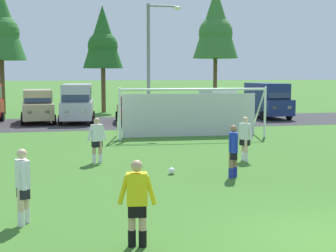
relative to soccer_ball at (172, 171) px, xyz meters
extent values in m
plane|color=#3D7028|center=(1.76, 8.32, -0.11)|extent=(400.00, 400.00, 0.00)
cube|color=#333335|center=(1.76, 16.63, -0.11)|extent=(52.00, 8.40, 0.01)
sphere|color=white|center=(0.00, 0.00, 0.00)|extent=(0.22, 0.22, 0.22)
sphere|color=black|center=(0.00, 0.00, 0.00)|extent=(0.08, 0.08, 0.08)
sphere|color=red|center=(0.06, 0.00, 0.00)|extent=(0.07, 0.07, 0.07)
cylinder|color=white|center=(6.60, 7.76, 1.11)|extent=(0.12, 0.12, 2.44)
cylinder|color=white|center=(-0.71, 8.07, 1.11)|extent=(0.12, 0.12, 2.44)
cylinder|color=white|center=(2.94, 7.91, 2.33)|extent=(7.32, 0.43, 0.12)
cylinder|color=white|center=(6.64, 8.66, 1.23)|extent=(0.17, 1.95, 2.46)
cylinder|color=white|center=(-0.68, 8.97, 1.23)|extent=(0.17, 1.95, 2.46)
cube|color=silver|center=(2.99, 8.91, 0.99)|extent=(6.95, 0.33, 2.20)
cylinder|color=tan|center=(-2.15, -6.11, 0.29)|extent=(0.14, 0.14, 0.80)
cylinder|color=tan|center=(-1.95, -6.16, 0.29)|extent=(0.14, 0.14, 0.80)
cylinder|color=black|center=(-2.15, -6.11, 0.05)|extent=(0.15, 0.15, 0.32)
cylinder|color=black|center=(-1.95, -6.16, 0.05)|extent=(0.15, 0.15, 0.32)
cube|color=black|center=(-2.05, -6.13, 0.61)|extent=(0.36, 0.26, 0.28)
cube|color=yellow|center=(-2.05, -6.13, 0.99)|extent=(0.41, 0.28, 0.60)
sphere|color=tan|center=(-2.05, -6.13, 1.42)|extent=(0.22, 0.22, 0.22)
cylinder|color=yellow|center=(-2.29, -6.06, 0.97)|extent=(0.24, 0.12, 0.55)
cylinder|color=yellow|center=(-1.81, -6.20, 0.97)|extent=(0.24, 0.12, 0.55)
cylinder|color=beige|center=(-4.17, -4.19, 0.29)|extent=(0.14, 0.14, 0.80)
cylinder|color=beige|center=(-4.27, -4.43, 0.29)|extent=(0.14, 0.14, 0.80)
cylinder|color=white|center=(-4.17, -4.19, 0.05)|extent=(0.15, 0.15, 0.32)
cylinder|color=white|center=(-4.27, -4.43, 0.05)|extent=(0.15, 0.15, 0.32)
cube|color=black|center=(-4.22, -4.31, 0.61)|extent=(0.31, 0.39, 0.28)
cube|color=white|center=(-4.22, -4.31, 0.99)|extent=(0.34, 0.43, 0.60)
sphere|color=beige|center=(-4.22, -4.31, 1.42)|extent=(0.22, 0.22, 0.22)
cylinder|color=white|center=(-4.26, -4.06, 0.97)|extent=(0.15, 0.25, 0.55)
cylinder|color=white|center=(-4.18, -4.56, 0.97)|extent=(0.15, 0.25, 0.55)
cylinder|color=tan|center=(-2.08, 2.49, 0.29)|extent=(0.14, 0.14, 0.80)
cylinder|color=tan|center=(-2.30, 2.51, 0.29)|extent=(0.14, 0.14, 0.80)
cylinder|color=white|center=(-2.08, 2.49, 0.05)|extent=(0.15, 0.15, 0.32)
cylinder|color=white|center=(-2.30, 2.51, 0.05)|extent=(0.15, 0.15, 0.32)
cube|color=black|center=(-2.19, 2.50, 0.61)|extent=(0.40, 0.33, 0.28)
cube|color=white|center=(-2.19, 2.50, 0.99)|extent=(0.44, 0.36, 0.60)
sphere|color=tan|center=(-2.19, 2.50, 1.42)|extent=(0.22, 0.22, 0.22)
cylinder|color=white|center=(-1.94, 2.56, 0.97)|extent=(0.25, 0.17, 0.55)
cylinder|color=white|center=(-2.44, 2.44, 0.97)|extent=(0.25, 0.17, 0.55)
cylinder|color=#936B4C|center=(1.66, -0.95, 0.29)|extent=(0.14, 0.14, 0.80)
cylinder|color=#936B4C|center=(1.85, -0.79, 0.29)|extent=(0.14, 0.14, 0.80)
cylinder|color=#232D99|center=(1.66, -0.95, 0.05)|extent=(0.15, 0.15, 0.32)
cylinder|color=#232D99|center=(1.85, -0.79, 0.05)|extent=(0.15, 0.15, 0.32)
cube|color=black|center=(1.76, -0.87, 0.61)|extent=(0.29, 0.38, 0.28)
cube|color=#1E38B7|center=(1.76, -0.87, 0.99)|extent=(0.32, 0.43, 0.60)
sphere|color=#936B4C|center=(1.76, -0.87, 1.42)|extent=(0.22, 0.22, 0.22)
cylinder|color=#1E38B7|center=(1.66, -1.10, 0.97)|extent=(0.14, 0.24, 0.55)
cylinder|color=#1E38B7|center=(1.85, -0.63, 0.97)|extent=(0.14, 0.24, 0.55)
cylinder|color=beige|center=(3.18, 1.62, 0.29)|extent=(0.14, 0.14, 0.80)
cylinder|color=beige|center=(3.16, 1.87, 0.29)|extent=(0.14, 0.14, 0.80)
cylinder|color=white|center=(3.18, 1.62, 0.05)|extent=(0.15, 0.15, 0.32)
cylinder|color=white|center=(3.16, 1.87, 0.05)|extent=(0.15, 0.15, 0.32)
cube|color=black|center=(3.17, 1.75, 0.61)|extent=(0.39, 0.40, 0.28)
cube|color=silver|center=(3.17, 1.75, 0.99)|extent=(0.43, 0.45, 0.60)
sphere|color=beige|center=(3.17, 1.75, 1.42)|extent=(0.22, 0.22, 0.22)
cylinder|color=silver|center=(3.30, 1.53, 0.97)|extent=(0.21, 0.23, 0.55)
cylinder|color=silver|center=(3.04, 1.97, 0.97)|extent=(0.21, 0.23, 0.55)
cylinder|color=black|center=(-7.41, 19.00, 0.21)|extent=(0.28, 0.66, 0.64)
cube|color=tan|center=(-4.99, 17.59, 0.71)|extent=(2.22, 4.72, 1.00)
cube|color=tan|center=(-5.01, 17.79, 1.63)|extent=(1.96, 3.12, 0.84)
cube|color=#28384C|center=(-4.91, 16.38, 1.61)|extent=(1.64, 0.49, 0.71)
cube|color=#28384C|center=(-4.13, 17.85, 1.63)|extent=(0.22, 2.55, 0.59)
cube|color=white|center=(-4.31, 15.38, 0.76)|extent=(0.28, 0.10, 0.20)
cube|color=white|center=(-5.35, 15.30, 0.76)|extent=(0.28, 0.10, 0.20)
cube|color=#B21414|center=(-4.63, 19.88, 0.76)|extent=(0.28, 0.10, 0.20)
cube|color=#B21414|center=(-5.68, 19.81, 0.76)|extent=(0.28, 0.10, 0.20)
cylinder|color=black|center=(-3.94, 16.24, 0.21)|extent=(0.29, 0.66, 0.64)
cylinder|color=black|center=(-5.84, 16.10, 0.21)|extent=(0.29, 0.66, 0.64)
cylinder|color=black|center=(-4.15, 19.08, 0.21)|extent=(0.29, 0.66, 0.64)
cylinder|color=black|center=(-6.04, 18.95, 0.21)|extent=(0.29, 0.66, 0.64)
cube|color=#B2B2BC|center=(-2.46, 17.13, 0.76)|extent=(2.34, 4.94, 1.10)
cube|color=#B2B2BC|center=(-2.44, 17.33, 1.86)|extent=(2.12, 4.23, 1.10)
cube|color=#28384C|center=(-2.60, 15.37, 1.84)|extent=(1.70, 0.59, 0.91)
cube|color=#28384C|center=(-1.53, 17.26, 1.86)|extent=(0.32, 3.48, 0.77)
cube|color=white|center=(-2.11, 14.74, 0.81)|extent=(0.29, 0.10, 0.20)
cube|color=white|center=(-3.18, 14.82, 0.81)|extent=(0.29, 0.10, 0.20)
cube|color=#B21414|center=(-1.73, 19.44, 0.81)|extent=(0.29, 0.10, 0.20)
cube|color=#B21414|center=(-2.81, 19.53, 0.81)|extent=(0.29, 0.10, 0.20)
cylinder|color=black|center=(-1.60, 15.57, 0.21)|extent=(0.29, 0.66, 0.64)
cylinder|color=black|center=(-3.55, 15.73, 0.21)|extent=(0.29, 0.66, 0.64)
cylinder|color=black|center=(-1.36, 18.54, 0.21)|extent=(0.29, 0.66, 0.64)
cylinder|color=black|center=(-3.32, 18.69, 0.21)|extent=(0.29, 0.66, 0.64)
cube|color=maroon|center=(1.05, 16.39, 0.59)|extent=(2.06, 4.31, 0.76)
cube|color=maroon|center=(1.06, 16.54, 1.29)|extent=(1.79, 2.20, 0.64)
cube|color=#28384C|center=(1.00, 15.57, 1.27)|extent=(1.55, 0.41, 0.55)
cube|color=#28384C|center=(1.90, 16.49, 1.29)|extent=(0.15, 1.78, 0.45)
cube|color=white|center=(1.42, 14.30, 0.64)|extent=(0.28, 0.10, 0.20)
cube|color=white|center=(0.43, 14.37, 0.64)|extent=(0.28, 0.10, 0.20)
cube|color=#B21414|center=(1.68, 18.42, 0.64)|extent=(0.28, 0.10, 0.20)
cube|color=#B21414|center=(0.69, 18.48, 0.64)|extent=(0.28, 0.10, 0.20)
cylinder|color=black|center=(1.87, 15.04, 0.21)|extent=(0.28, 0.65, 0.64)
cylinder|color=black|center=(0.07, 15.15, 0.21)|extent=(0.28, 0.65, 0.64)
cylinder|color=black|center=(2.04, 17.63, 0.21)|extent=(0.28, 0.65, 0.64)
cylinder|color=black|center=(0.24, 17.75, 0.21)|extent=(0.28, 0.65, 0.64)
cube|color=#194C2D|center=(5.48, 17.78, 0.59)|extent=(2.12, 4.33, 0.76)
cube|color=#194C2D|center=(5.49, 17.93, 1.29)|extent=(1.81, 2.22, 0.64)
cube|color=#28384C|center=(5.42, 16.96, 1.27)|extent=(1.55, 0.43, 0.55)
cube|color=#28384C|center=(6.33, 17.86, 1.29)|extent=(0.18, 1.78, 0.45)
cube|color=white|center=(5.82, 15.69, 0.64)|extent=(0.29, 0.10, 0.20)
cube|color=white|center=(4.83, 15.76, 0.64)|extent=(0.29, 0.10, 0.20)
cube|color=#B21414|center=(6.13, 19.80, 0.64)|extent=(0.29, 0.10, 0.20)
cube|color=#B21414|center=(5.15, 19.87, 0.64)|extent=(0.29, 0.10, 0.20)
cylinder|color=black|center=(6.28, 16.41, 0.21)|extent=(0.29, 0.66, 0.64)
cylinder|color=black|center=(4.49, 16.55, 0.21)|extent=(0.29, 0.66, 0.64)
cylinder|color=black|center=(6.48, 19.01, 0.21)|extent=(0.29, 0.66, 0.64)
cylinder|color=black|center=(4.69, 19.15, 0.21)|extent=(0.29, 0.66, 0.64)
cube|color=silver|center=(7.16, 16.96, 0.71)|extent=(2.04, 4.66, 1.00)
cube|color=silver|center=(7.15, 17.16, 1.63)|extent=(1.84, 3.05, 0.84)
cube|color=#28384C|center=(7.19, 15.74, 1.61)|extent=(1.63, 0.43, 0.71)
cube|color=#28384C|center=(8.03, 17.19, 1.63)|extent=(0.12, 2.55, 0.59)
cube|color=white|center=(7.75, 14.72, 0.76)|extent=(0.28, 0.09, 0.20)
cube|color=white|center=(6.70, 14.69, 0.76)|extent=(0.28, 0.09, 0.20)
cube|color=#B21414|center=(7.61, 19.24, 0.76)|extent=(0.28, 0.09, 0.20)
cube|color=#B21414|center=(6.56, 19.20, 0.76)|extent=(0.28, 0.09, 0.20)
cylinder|color=black|center=(8.15, 15.57, 0.21)|extent=(0.26, 0.65, 0.64)
cylinder|color=black|center=(6.25, 15.51, 0.21)|extent=(0.26, 0.65, 0.64)
cylinder|color=black|center=(8.06, 18.42, 0.21)|extent=(0.26, 0.65, 0.64)
cylinder|color=black|center=(6.16, 18.36, 0.21)|extent=(0.26, 0.65, 0.64)
cube|color=navy|center=(11.07, 17.47, 0.76)|extent=(2.00, 4.82, 1.10)
cube|color=navy|center=(11.07, 17.67, 1.86)|extent=(1.84, 4.12, 1.10)
cube|color=#28384C|center=(11.08, 15.70, 1.84)|extent=(1.67, 0.48, 0.91)
cube|color=#28384C|center=(11.98, 17.68, 1.86)|extent=(0.07, 3.49, 0.77)
cube|color=white|center=(11.63, 15.11, 0.81)|extent=(0.28, 0.08, 0.20)
cube|color=white|center=(10.55, 15.10, 0.81)|extent=(0.28, 0.08, 0.20)
cube|color=#B21414|center=(11.59, 19.83, 0.81)|extent=(0.28, 0.08, 0.20)
cube|color=#B21414|center=(10.51, 19.82, 0.81)|extent=(0.28, 0.08, 0.20)
cylinder|color=black|center=(12.06, 15.99, 0.21)|extent=(0.25, 0.64, 0.64)
cylinder|color=black|center=(10.10, 15.97, 0.21)|extent=(0.25, 0.64, 0.64)
cylinder|color=black|center=(12.04, 18.97, 0.21)|extent=(0.25, 0.64, 0.64)
cylinder|color=black|center=(10.08, 18.95, 0.21)|extent=(0.25, 0.64, 0.64)
cylinder|color=brown|center=(-7.98, 24.79, 2.02)|extent=(0.36, 0.36, 4.26)
cone|color=#2D702D|center=(-7.98, 24.79, 7.13)|extent=(3.83, 3.83, 5.96)
sphere|color=#2D702D|center=(-7.98, 24.79, 6.24)|extent=(2.88, 2.88, 2.88)
cylinder|color=brown|center=(-0.09, 25.08, 1.71)|extent=(0.36, 0.36, 3.64)
cone|color=#236023|center=(-0.09, 25.08, 6.08)|extent=(3.28, 3.28, 5.10)
sphere|color=#236023|center=(-0.09, 25.08, 5.32)|extent=(2.46, 2.46, 2.46)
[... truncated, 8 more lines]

